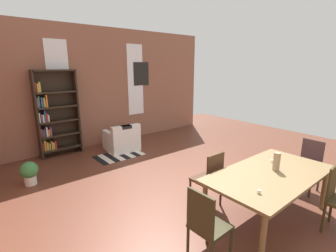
% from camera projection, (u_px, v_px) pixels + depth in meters
% --- Properties ---
extents(ground_plane, '(11.61, 11.61, 0.00)m').
position_uv_depth(ground_plane, '(223.00, 207.00, 4.02)').
color(ground_plane, brown).
extents(back_wall_brick, '(7.53, 0.12, 3.34)m').
position_uv_depth(back_wall_brick, '(101.00, 87.00, 7.01)').
color(back_wall_brick, '#905A46').
rests_on(back_wall_brick, ground).
extents(window_pane_0, '(0.55, 0.02, 2.17)m').
position_uv_depth(window_pane_0, '(59.00, 83.00, 6.22)').
color(window_pane_0, white).
extents(window_pane_1, '(0.55, 0.02, 2.17)m').
position_uv_depth(window_pane_1, '(135.00, 80.00, 7.62)').
color(window_pane_1, white).
extents(dining_table, '(2.05, 1.09, 0.74)m').
position_uv_depth(dining_table, '(270.00, 177.00, 3.59)').
color(dining_table, brown).
rests_on(dining_table, ground).
extents(vase_on_table, '(0.10, 0.10, 0.28)m').
position_uv_depth(vase_on_table, '(277.00, 162.00, 3.63)').
color(vase_on_table, '#998466').
rests_on(vase_on_table, dining_table).
extents(tealight_candle_0, '(0.04, 0.04, 0.05)m').
position_uv_depth(tealight_candle_0, '(272.00, 161.00, 3.95)').
color(tealight_candle_0, silver).
rests_on(tealight_candle_0, dining_table).
extents(tealight_candle_1, '(0.04, 0.04, 0.05)m').
position_uv_depth(tealight_candle_1, '(259.00, 192.00, 2.99)').
color(tealight_candle_1, silver).
rests_on(tealight_candle_1, dining_table).
extents(dining_chair_head_left, '(0.41, 0.41, 0.95)m').
position_uv_depth(dining_chair_head_left, '(206.00, 224.00, 2.77)').
color(dining_chair_head_left, '#302C18').
rests_on(dining_chair_head_left, ground).
extents(dining_chair_head_right, '(0.41, 0.41, 0.95)m').
position_uv_depth(dining_chair_head_right, '(308.00, 164.00, 4.49)').
color(dining_chair_head_right, '#432E2E').
rests_on(dining_chair_head_right, ground).
extents(dining_chair_far_left, '(0.40, 0.40, 0.95)m').
position_uv_depth(dining_chair_far_left, '(209.00, 178.00, 3.93)').
color(dining_chair_far_left, '#3E2617').
rests_on(dining_chair_far_left, ground).
extents(bookshelf_tall, '(1.01, 0.30, 2.19)m').
position_uv_depth(bookshelf_tall, '(55.00, 115.00, 6.12)').
color(bookshelf_tall, '#2D2319').
rests_on(bookshelf_tall, ground).
extents(armchair_white, '(0.85, 0.85, 0.75)m').
position_uv_depth(armchair_white, '(122.00, 140.00, 6.69)').
color(armchair_white, white).
rests_on(armchair_white, ground).
extents(potted_plant_by_shelf, '(0.33, 0.33, 0.47)m').
position_uv_depth(potted_plant_by_shelf, '(29.00, 172.00, 4.72)').
color(potted_plant_by_shelf, silver).
rests_on(potted_plant_by_shelf, ground).
extents(striped_rug, '(1.20, 0.74, 0.01)m').
position_uv_depth(striped_rug, '(119.00, 155.00, 6.32)').
color(striped_rug, black).
rests_on(striped_rug, ground).
extents(framed_picture, '(0.56, 0.03, 0.72)m').
position_uv_depth(framed_picture, '(141.00, 74.00, 7.70)').
color(framed_picture, black).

